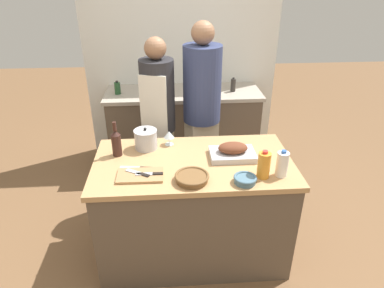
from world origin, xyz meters
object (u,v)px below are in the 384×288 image
at_px(milk_jug, 282,164).
at_px(knife_chef, 137,168).
at_px(juice_jug, 264,165).
at_px(knife_paring, 138,173).
at_px(person_cook_guest, 202,107).
at_px(mixing_bowl, 245,179).
at_px(wine_bottle_green, 116,142).
at_px(knife_bread, 150,174).
at_px(condiment_bottle_short, 117,88).
at_px(wine_glass_left, 169,135).
at_px(condiment_bottle_extra, 233,85).
at_px(stock_pot, 146,139).
at_px(condiment_bottle_tall, 210,82).
at_px(person_cook_aproned, 159,117).
at_px(cutting_board, 140,175).
at_px(wicker_basket, 192,178).
at_px(roasting_pan, 233,152).

distance_m(milk_jug, knife_chef, 1.02).
bearing_deg(juice_jug, knife_paring, 174.98).
bearing_deg(knife_paring, person_cook_guest, 61.46).
height_order(mixing_bowl, wine_bottle_green, wine_bottle_green).
distance_m(knife_bread, condiment_bottle_short, 1.69).
distance_m(juice_jug, knife_paring, 0.86).
bearing_deg(wine_glass_left, juice_jug, -39.46).
bearing_deg(condiment_bottle_extra, milk_jug, -88.83).
relative_size(mixing_bowl, juice_jug, 0.77).
height_order(stock_pot, condiment_bottle_extra, condiment_bottle_extra).
bearing_deg(condiment_bottle_tall, stock_pot, -116.18).
height_order(wine_glass_left, person_cook_aproned, person_cook_aproned).
distance_m(knife_paring, condiment_bottle_tall, 1.92).
distance_m(cutting_board, person_cook_guest, 1.13).
bearing_deg(knife_paring, juice_jug, -5.02).
bearing_deg(condiment_bottle_extra, person_cook_aproned, -139.83).
bearing_deg(knife_bread, milk_jug, -3.31).
bearing_deg(wicker_basket, cutting_board, 167.43).
height_order(cutting_board, condiment_bottle_short, condiment_bottle_short).
relative_size(milk_jug, knife_bread, 1.04).
bearing_deg(wine_glass_left, knife_paring, -116.01).
distance_m(wine_bottle_green, condiment_bottle_tall, 1.73).
xyz_separation_m(stock_pot, condiment_bottle_tall, (0.68, 1.38, 0.01)).
xyz_separation_m(roasting_pan, wicker_basket, (-0.33, -0.30, -0.02)).
relative_size(wine_bottle_green, person_cook_guest, 0.16).
xyz_separation_m(stock_pot, wine_bottle_green, (-0.21, -0.10, 0.03)).
height_order(stock_pot, mixing_bowl, stock_pot).
bearing_deg(cutting_board, mixing_bowl, -10.11).
xyz_separation_m(wicker_basket, cutting_board, (-0.35, 0.08, -0.02)).
bearing_deg(person_cook_guest, condiment_bottle_extra, 35.11).
bearing_deg(mixing_bowl, person_cook_aproned, 119.09).
distance_m(knife_paring, condiment_bottle_extra, 1.88).
bearing_deg(wicker_basket, person_cook_aproned, 103.18).
height_order(stock_pot, knife_chef, stock_pot).
relative_size(stock_pot, condiment_bottle_extra, 1.16).
relative_size(cutting_board, wine_glass_left, 2.69).
relative_size(condiment_bottle_extra, person_cook_aproned, 0.10).
distance_m(knife_chef, condiment_bottle_short, 1.56).
height_order(roasting_pan, juice_jug, juice_jug).
height_order(milk_jug, condiment_bottle_extra, milk_jug).
height_order(mixing_bowl, condiment_bottle_extra, condiment_bottle_extra).
relative_size(roasting_pan, wine_bottle_green, 1.24).
distance_m(juice_jug, knife_bread, 0.78).
bearing_deg(wicker_basket, milk_jug, 2.07).
distance_m(cutting_board, condiment_bottle_tall, 1.93).
relative_size(milk_jug, condiment_bottle_extra, 1.25).
xyz_separation_m(wine_glass_left, knife_bread, (-0.14, -0.46, -0.06)).
bearing_deg(condiment_bottle_short, knife_chef, -78.42).
height_order(cutting_board, mixing_bowl, mixing_bowl).
bearing_deg(wine_glass_left, mixing_bowl, -49.58).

